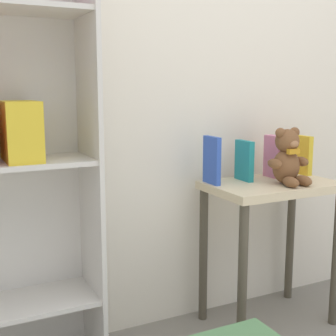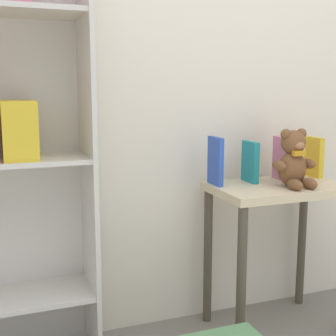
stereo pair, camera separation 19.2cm
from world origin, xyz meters
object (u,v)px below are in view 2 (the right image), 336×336
teddy_bear (294,160)px  book_standing_pink (283,158)px  book_standing_teal (250,162)px  display_table (277,214)px  book_standing_yellow (314,157)px  book_standing_blue (215,161)px

teddy_bear → book_standing_pink: bearing=71.3°
teddy_bear → book_standing_pink: teddy_bear is taller
book_standing_teal → book_standing_pink: book_standing_pink is taller
display_table → book_standing_teal: 0.26m
teddy_bear → book_standing_pink: (0.05, 0.15, -0.01)m
book_standing_yellow → book_standing_pink: bearing=179.1°
teddy_bear → book_standing_teal: 0.20m
book_standing_blue → book_standing_pink: (0.35, 0.00, -0.01)m
book_standing_pink → book_standing_blue: bearing=179.4°
book_standing_teal → book_standing_pink: (0.18, 0.00, 0.01)m
book_standing_yellow → display_table: bearing=-160.9°
display_table → book_standing_blue: book_standing_blue is taller
teddy_bear → book_standing_blue: 0.34m
display_table → book_standing_blue: (-0.26, 0.10, 0.24)m
display_table → teddy_bear: teddy_bear is taller
display_table → book_standing_teal: bearing=132.5°
book_standing_blue → book_standing_pink: bearing=0.8°
book_standing_pink → display_table: bearing=-133.1°
book_standing_blue → display_table: bearing=-19.3°
book_standing_blue → book_standing_teal: size_ratio=1.14×
book_standing_blue → book_standing_yellow: size_ratio=1.11×
teddy_bear → book_standing_yellow: size_ratio=1.31×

